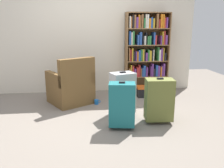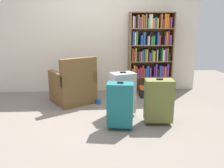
# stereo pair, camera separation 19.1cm
# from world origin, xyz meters

# --- Properties ---
(ground_plane) EXTENTS (7.96, 7.96, 0.00)m
(ground_plane) POSITION_xyz_m (0.00, 0.00, 0.00)
(ground_plane) COLOR slate
(back_wall) EXTENTS (4.55, 0.10, 2.60)m
(back_wall) POSITION_xyz_m (0.00, 1.78, 1.30)
(back_wall) COLOR beige
(back_wall) RESTS_ON ground
(bookshelf) EXTENTS (0.94, 0.30, 1.73)m
(bookshelf) POSITION_xyz_m (1.17, 1.56, 0.95)
(bookshelf) COLOR brown
(bookshelf) RESTS_ON ground
(armchair) EXTENTS (0.96, 0.96, 0.90)m
(armchair) POSITION_xyz_m (-0.45, 0.92, 0.32)
(armchair) COLOR brown
(armchair) RESTS_ON ground
(mug) EXTENTS (0.12, 0.08, 0.10)m
(mug) POSITION_xyz_m (0.02, 0.79, 0.05)
(mug) COLOR #1959A5
(mug) RESTS_ON ground
(storage_box) EXTENTS (0.41, 0.23, 0.23)m
(storage_box) POSITION_xyz_m (1.10, 1.17, 0.12)
(storage_box) COLOR black
(storage_box) RESTS_ON ground
(suitcase_teal) EXTENTS (0.40, 0.29, 0.70)m
(suitcase_teal) POSITION_xyz_m (0.33, -0.31, 0.37)
(suitcase_teal) COLOR #19666B
(suitcase_teal) RESTS_ON ground
(suitcase_olive) EXTENTS (0.43, 0.29, 0.71)m
(suitcase_olive) POSITION_xyz_m (0.93, -0.17, 0.37)
(suitcase_olive) COLOR brown
(suitcase_olive) RESTS_ON ground
(suitcase_silver) EXTENTS (0.44, 0.36, 0.74)m
(suitcase_silver) POSITION_xyz_m (0.42, 0.20, 0.39)
(suitcase_silver) COLOR #B7BABF
(suitcase_silver) RESTS_ON ground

